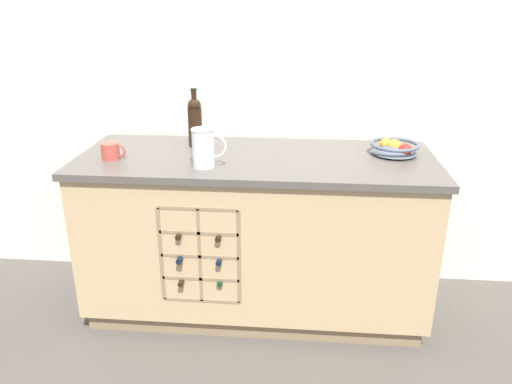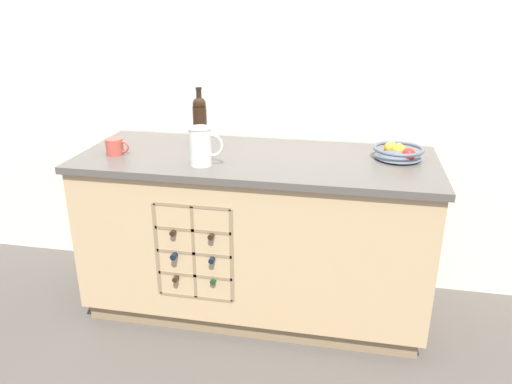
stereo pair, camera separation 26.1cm
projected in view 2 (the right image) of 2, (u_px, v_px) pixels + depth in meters
The scene contains 7 objects.
ground_plane at pixel (256, 304), 2.86m from camera, with size 14.00×14.00×0.00m, color #4C4742.
back_wall at pixel (270, 68), 2.77m from camera, with size 4.40×0.06×2.55m, color silver.
kitchen_island at pixel (255, 234), 2.69m from camera, with size 1.82×0.73×0.88m.
fruit_bowl at pixel (398, 151), 2.48m from camera, with size 0.25×0.25×0.08m.
white_pitcher at pixel (201, 145), 2.38m from camera, with size 0.17×0.11×0.19m.
ceramic_mug at pixel (115, 147), 2.56m from camera, with size 0.12×0.09×0.08m.
standing_wine_bottle at pixel (200, 119), 2.70m from camera, with size 0.08×0.08×0.31m.
Camera 2 is at (0.47, -2.38, 1.64)m, focal length 35.00 mm.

